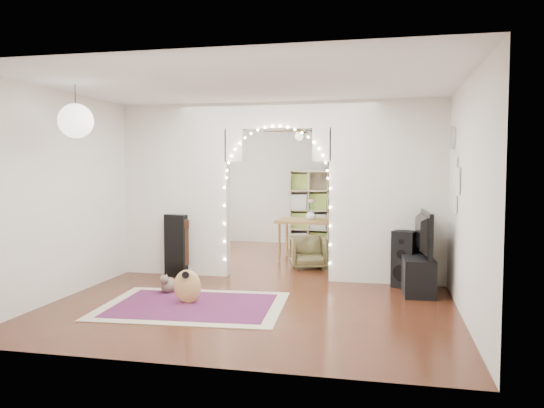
% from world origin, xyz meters
% --- Properties ---
extents(floor, '(7.50, 7.50, 0.00)m').
position_xyz_m(floor, '(0.00, 0.00, 0.00)').
color(floor, black).
rests_on(floor, ground).
extents(ceiling, '(5.00, 7.50, 0.02)m').
position_xyz_m(ceiling, '(0.00, 0.00, 2.70)').
color(ceiling, white).
rests_on(ceiling, wall_back).
extents(wall_back, '(5.00, 0.02, 2.70)m').
position_xyz_m(wall_back, '(0.00, 3.75, 1.35)').
color(wall_back, silver).
rests_on(wall_back, floor).
extents(wall_front, '(5.00, 0.02, 2.70)m').
position_xyz_m(wall_front, '(0.00, -3.75, 1.35)').
color(wall_front, silver).
rests_on(wall_front, floor).
extents(wall_left, '(0.02, 7.50, 2.70)m').
position_xyz_m(wall_left, '(-2.50, 0.00, 1.35)').
color(wall_left, silver).
rests_on(wall_left, floor).
extents(wall_right, '(0.02, 7.50, 2.70)m').
position_xyz_m(wall_right, '(2.50, 0.00, 1.35)').
color(wall_right, silver).
rests_on(wall_right, floor).
extents(divider_wall, '(5.00, 0.20, 2.70)m').
position_xyz_m(divider_wall, '(0.00, 0.00, 1.42)').
color(divider_wall, silver).
rests_on(divider_wall, floor).
extents(fairy_lights, '(1.64, 0.04, 1.60)m').
position_xyz_m(fairy_lights, '(0.00, -0.13, 1.55)').
color(fairy_lights, '#FFEABF').
rests_on(fairy_lights, divider_wall).
extents(window, '(0.04, 1.20, 1.40)m').
position_xyz_m(window, '(-2.47, 1.80, 1.50)').
color(window, white).
rests_on(window, wall_left).
extents(wall_clock, '(0.03, 0.31, 0.31)m').
position_xyz_m(wall_clock, '(2.48, -0.60, 2.10)').
color(wall_clock, white).
rests_on(wall_clock, wall_right).
extents(picture_frames, '(0.02, 0.50, 0.70)m').
position_xyz_m(picture_frames, '(2.48, -1.00, 1.50)').
color(picture_frames, white).
rests_on(picture_frames, wall_right).
extents(paper_lantern, '(0.40, 0.40, 0.40)m').
position_xyz_m(paper_lantern, '(-1.90, -2.40, 2.25)').
color(paper_lantern, white).
rests_on(paper_lantern, ceiling).
extents(ceiling_fan, '(1.10, 1.10, 0.30)m').
position_xyz_m(ceiling_fan, '(0.00, 2.00, 2.40)').
color(ceiling_fan, gold).
rests_on(ceiling_fan, ceiling).
extents(area_rug, '(2.33, 1.82, 0.02)m').
position_xyz_m(area_rug, '(-0.68, -1.87, 0.01)').
color(area_rug, maroon).
rests_on(area_rug, floor).
extents(guitar_case, '(0.39, 0.22, 0.98)m').
position_xyz_m(guitar_case, '(-1.58, -0.25, 0.49)').
color(guitar_case, black).
rests_on(guitar_case, floor).
extents(acoustic_guitar, '(0.37, 0.17, 0.90)m').
position_xyz_m(acoustic_guitar, '(-0.79, -1.77, 0.39)').
color(acoustic_guitar, tan).
rests_on(acoustic_guitar, floor).
extents(tabby_cat, '(0.20, 0.44, 0.29)m').
position_xyz_m(tabby_cat, '(-1.26, -1.30, 0.12)').
color(tabby_cat, brown).
rests_on(tabby_cat, floor).
extents(floor_speaker, '(0.40, 0.37, 0.81)m').
position_xyz_m(floor_speaker, '(1.90, -0.25, 0.40)').
color(floor_speaker, black).
rests_on(floor_speaker, floor).
extents(media_console, '(0.45, 1.02, 0.50)m').
position_xyz_m(media_console, '(2.06, -0.50, 0.25)').
color(media_console, black).
rests_on(media_console, floor).
extents(tv, '(0.20, 1.08, 0.62)m').
position_xyz_m(tv, '(2.06, -0.50, 0.81)').
color(tv, black).
rests_on(tv, media_console).
extents(bookcase, '(1.66, 0.72, 1.65)m').
position_xyz_m(bookcase, '(0.47, 2.98, 0.83)').
color(bookcase, beige).
rests_on(bookcase, floor).
extents(dining_table, '(1.22, 0.83, 0.76)m').
position_xyz_m(dining_table, '(0.28, 1.62, 0.68)').
color(dining_table, olive).
rests_on(dining_table, floor).
extents(flower_vase, '(0.19, 0.19, 0.19)m').
position_xyz_m(flower_vase, '(0.28, 1.62, 0.85)').
color(flower_vase, white).
rests_on(flower_vase, dining_table).
extents(dining_chair_left, '(0.73, 0.74, 0.54)m').
position_xyz_m(dining_chair_left, '(0.35, 0.87, 0.27)').
color(dining_chair_left, '#4E4727').
rests_on(dining_chair_left, floor).
extents(dining_chair_right, '(0.65, 0.67, 0.54)m').
position_xyz_m(dining_chair_right, '(0.93, 1.99, 0.27)').
color(dining_chair_right, '#4E4727').
rests_on(dining_chair_right, floor).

